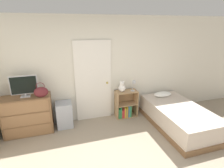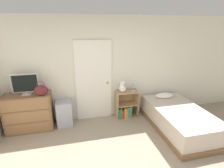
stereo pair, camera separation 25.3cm
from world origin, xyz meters
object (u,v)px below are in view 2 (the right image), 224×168
object	(u,v)px
dresser	(29,112)
handbag	(41,90)
bed	(178,118)
tv	(25,84)
teddy_bear	(122,87)
storage_bin	(65,113)
desk_lamp	(134,84)
bookshelf	(125,107)

from	to	relation	value
dresser	handbag	distance (m)	0.66
handbag	bed	xyz separation A→B (m)	(3.01, -0.64, -0.74)
dresser	handbag	xyz separation A→B (m)	(0.34, -0.12, 0.56)
tv	handbag	distance (m)	0.38
dresser	tv	bearing A→B (deg)	60.32
dresser	handbag	bearing A→B (deg)	-18.99
teddy_bear	handbag	bearing A→B (deg)	-174.53
storage_bin	teddy_bear	distance (m)	1.55
storage_bin	bed	bearing A→B (deg)	-16.98
desk_lamp	handbag	bearing A→B (deg)	-176.41
dresser	desk_lamp	xyz separation A→B (m)	(2.52, 0.02, 0.49)
dresser	storage_bin	size ratio (longest dim) A/B	1.66
tv	bookshelf	bearing A→B (deg)	0.92
bed	dresser	bearing A→B (deg)	167.33
dresser	storage_bin	xyz separation A→B (m)	(0.77, 0.04, -0.13)
tv	teddy_bear	world-z (taller)	tv
handbag	bed	bearing A→B (deg)	-11.92
teddy_bear	desk_lamp	distance (m)	0.31
bookshelf	bed	size ratio (longest dim) A/B	0.36
dresser	teddy_bear	world-z (taller)	teddy_bear
handbag	desk_lamp	size ratio (longest dim) A/B	1.11
storage_bin	bookshelf	world-z (taller)	bookshelf
bookshelf	desk_lamp	bearing A→B (deg)	-11.26
dresser	teddy_bear	distance (m)	2.26
teddy_bear	bookshelf	bearing A→B (deg)	-1.57
bed	tv	bearing A→B (deg)	166.92
dresser	desk_lamp	distance (m)	2.57
handbag	bed	distance (m)	3.16
tv	bed	xyz separation A→B (m)	(3.34, -0.78, -0.86)
handbag	dresser	bearing A→B (deg)	161.01
tv	bookshelf	size ratio (longest dim) A/B	0.76
bookshelf	desk_lamp	xyz separation A→B (m)	(0.21, -0.04, 0.66)
bookshelf	teddy_bear	size ratio (longest dim) A/B	2.53
dresser	storage_bin	world-z (taller)	dresser
storage_bin	teddy_bear	xyz separation A→B (m)	(1.46, 0.03, 0.53)
tv	teddy_bear	size ratio (longest dim) A/B	1.92
storage_bin	bed	xyz separation A→B (m)	(2.58, -0.79, -0.05)
tv	bed	world-z (taller)	tv
storage_bin	desk_lamp	bearing A→B (deg)	-0.54
bookshelf	handbag	bearing A→B (deg)	-174.86
handbag	storage_bin	xyz separation A→B (m)	(0.43, 0.15, -0.69)
handbag	teddy_bear	xyz separation A→B (m)	(1.88, 0.18, -0.16)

